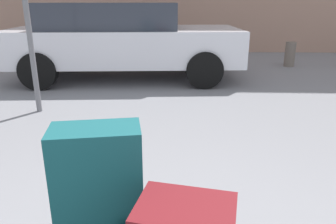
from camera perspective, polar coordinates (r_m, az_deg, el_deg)
name	(u,v)px	position (r m, az deg, el deg)	size (l,w,h in m)	color
suitcase_teal_center	(99,191)	(1.52, -11.93, -13.42)	(0.38, 0.21, 0.61)	#144C51
parked_car	(122,39)	(6.46, -8.02, 12.54)	(4.42, 2.16, 1.42)	silver
bollard_kerb_near	(290,54)	(8.15, 20.53, 9.42)	(0.23, 0.23, 0.56)	#72665B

